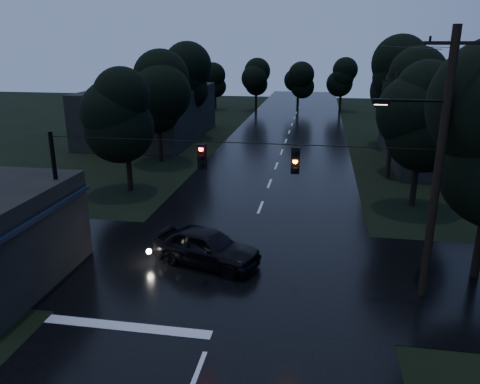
% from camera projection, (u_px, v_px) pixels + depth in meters
% --- Properties ---
extents(main_road, '(12.00, 120.00, 0.02)m').
position_uv_depth(main_road, '(276.00, 166.00, 37.32)').
color(main_road, black).
rests_on(main_road, ground).
extents(cross_street, '(60.00, 9.00, 0.02)m').
position_uv_depth(cross_street, '(237.00, 268.00, 20.42)').
color(cross_street, black).
rests_on(cross_street, ground).
extents(building_far_right, '(10.00, 14.00, 4.40)m').
position_uv_depth(building_far_right, '(452.00, 135.00, 38.16)').
color(building_far_right, black).
rests_on(building_far_right, ground).
extents(building_far_left, '(10.00, 16.00, 5.00)m').
position_uv_depth(building_far_left, '(151.00, 113.00, 48.18)').
color(building_far_left, black).
rests_on(building_far_left, ground).
extents(utility_pole_main, '(3.50, 0.30, 10.00)m').
position_uv_depth(utility_pole_main, '(436.00, 165.00, 16.69)').
color(utility_pole_main, black).
rests_on(utility_pole_main, ground).
extents(utility_pole_far, '(2.00, 0.30, 7.50)m').
position_uv_depth(utility_pole_far, '(392.00, 125.00, 32.93)').
color(utility_pole_far, black).
rests_on(utility_pole_far, ground).
extents(anchor_pole_left, '(0.18, 0.18, 6.00)m').
position_uv_depth(anchor_pole_left, '(59.00, 202.00, 19.76)').
color(anchor_pole_left, black).
rests_on(anchor_pole_left, ground).
extents(span_signals, '(15.00, 0.37, 1.12)m').
position_uv_depth(span_signals, '(247.00, 157.00, 17.78)').
color(span_signals, black).
rests_on(span_signals, ground).
extents(tree_left_a, '(3.92, 3.92, 8.26)m').
position_uv_depth(tree_left_a, '(125.00, 111.00, 29.64)').
color(tree_left_a, black).
rests_on(tree_left_a, ground).
extents(tree_left_b, '(4.20, 4.20, 8.85)m').
position_uv_depth(tree_left_b, '(158.00, 93.00, 37.14)').
color(tree_left_b, black).
rests_on(tree_left_b, ground).
extents(tree_left_c, '(4.48, 4.48, 9.44)m').
position_uv_depth(tree_left_c, '(185.00, 79.00, 46.50)').
color(tree_left_c, black).
rests_on(tree_left_c, ground).
extents(tree_right_a, '(4.20, 4.20, 8.85)m').
position_uv_depth(tree_right_a, '(423.00, 112.00, 26.65)').
color(tree_right_a, black).
rests_on(tree_right_a, ground).
extents(tree_right_b, '(4.48, 4.48, 9.44)m').
position_uv_depth(tree_right_b, '(410.00, 92.00, 33.95)').
color(tree_right_b, black).
rests_on(tree_right_b, ground).
extents(tree_right_c, '(4.76, 4.76, 10.03)m').
position_uv_depth(tree_right_c, '(398.00, 77.00, 43.13)').
color(tree_right_c, black).
rests_on(tree_right_c, ground).
extents(car, '(5.23, 3.28, 1.66)m').
position_uv_depth(car, '(206.00, 246.00, 20.62)').
color(car, black).
rests_on(car, ground).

